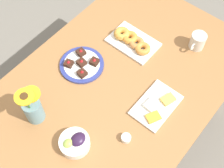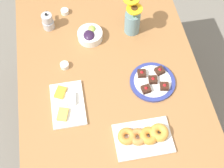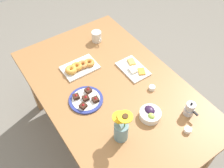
{
  "view_description": "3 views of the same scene",
  "coord_description": "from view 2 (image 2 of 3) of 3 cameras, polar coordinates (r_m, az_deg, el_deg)",
  "views": [
    {
      "loc": [
        0.65,
        0.54,
        2.17
      ],
      "look_at": [
        0.0,
        0.0,
        0.78
      ],
      "focal_mm": 50.0,
      "sensor_mm": 36.0,
      "label": 1
    },
    {
      "loc": [
        -0.82,
        0.15,
        2.19
      ],
      "look_at": [
        0.0,
        0.0,
        0.78
      ],
      "focal_mm": 50.0,
      "sensor_mm": 36.0,
      "label": 2
    },
    {
      "loc": [
        0.99,
        -0.68,
        2.17
      ],
      "look_at": [
        0.0,
        0.0,
        0.78
      ],
      "focal_mm": 40.0,
      "sensor_mm": 36.0,
      "label": 3
    }
  ],
  "objects": [
    {
      "name": "ground_plane",
      "position": [
        2.35,
        -0.0,
        -9.77
      ],
      "size": [
        6.0,
        6.0,
        0.0
      ],
      "primitive_type": "plane",
      "color": "slate"
    },
    {
      "name": "dining_table",
      "position": [
        1.75,
        -0.0,
        -2.09
      ],
      "size": [
        1.6,
        1.0,
        0.74
      ],
      "color": "#9E6B3D",
      "rests_on": "ground_plane"
    },
    {
      "name": "grape_bowl",
      "position": [
        1.85,
        -4.04,
        8.92
      ],
      "size": [
        0.15,
        0.15,
        0.07
      ],
      "color": "white",
      "rests_on": "dining_table"
    },
    {
      "name": "cheese_platter",
      "position": [
        1.63,
        -8.17,
        -3.61
      ],
      "size": [
        0.26,
        0.17,
        0.03
      ],
      "color": "white",
      "rests_on": "dining_table"
    },
    {
      "name": "croissant_platter",
      "position": [
        1.54,
        5.87,
        -9.51
      ],
      "size": [
        0.19,
        0.28,
        0.05
      ],
      "color": "white",
      "rests_on": "dining_table"
    },
    {
      "name": "jam_cup_honey",
      "position": [
        2.01,
        -8.63,
        12.99
      ],
      "size": [
        0.05,
        0.05,
        0.03
      ],
      "color": "white",
      "rests_on": "dining_table"
    },
    {
      "name": "jam_cup_berry",
      "position": [
        1.75,
        -8.68,
        3.4
      ],
      "size": [
        0.05,
        0.05,
        0.03
      ],
      "color": "white",
      "rests_on": "dining_table"
    },
    {
      "name": "dessert_plate",
      "position": [
        1.7,
        7.43,
        0.48
      ],
      "size": [
        0.25,
        0.25,
        0.05
      ],
      "color": "navy",
      "rests_on": "dining_table"
    },
    {
      "name": "flower_vase",
      "position": [
        1.84,
        3.73,
        11.5
      ],
      "size": [
        0.13,
        0.1,
        0.25
      ],
      "color": "#6B939E",
      "rests_on": "dining_table"
    },
    {
      "name": "moka_pot",
      "position": [
        1.93,
        -11.65,
        11.12
      ],
      "size": [
        0.11,
        0.07,
        0.12
      ],
      "color": "#B7B7BC",
      "rests_on": "dining_table"
    }
  ]
}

